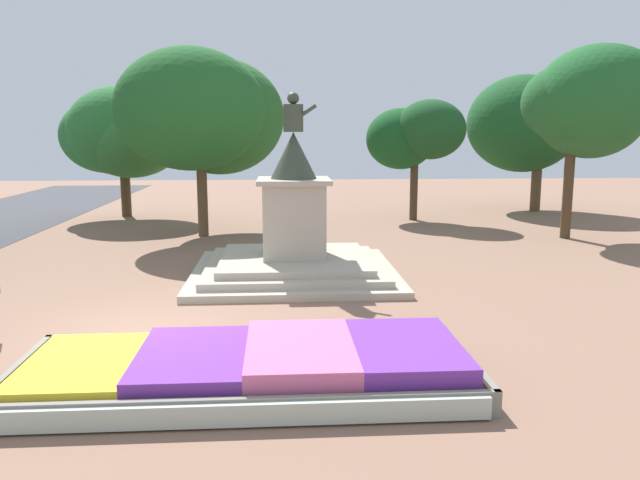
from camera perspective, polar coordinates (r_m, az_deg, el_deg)
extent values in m
plane|color=#8C6651|center=(12.15, -15.79, -8.43)|extent=(75.88, 75.88, 0.00)
cube|color=#38281C|center=(9.64, -6.70, -11.97)|extent=(6.64, 2.64, 0.33)
cube|color=gray|center=(8.39, -7.15, -15.28)|extent=(6.83, 0.13, 0.37)
cube|color=gray|center=(10.89, -6.37, -9.23)|extent=(6.83, 0.13, 0.37)
cube|color=gray|center=(10.36, -26.01, -11.23)|extent=(0.11, 2.80, 0.37)
cube|color=gray|center=(10.04, 13.24, -11.14)|extent=(0.11, 2.80, 0.37)
cube|color=yellow|center=(9.98, -20.93, -10.47)|extent=(1.62, 2.41, 0.10)
cube|color=#72339E|center=(9.62, -11.60, -10.48)|extent=(1.62, 2.41, 0.19)
cube|color=#D86699|center=(9.52, -1.83, -10.22)|extent=(1.62, 2.41, 0.28)
cube|color=#72339E|center=(9.71, 7.84, -9.94)|extent=(1.62, 2.41, 0.27)
cube|color=#B2BCAD|center=(8.35, -7.17, -15.44)|extent=(6.49, 0.23, 0.30)
cube|color=#B4A995|center=(16.45, -2.36, -2.96)|extent=(5.28, 5.28, 0.17)
cube|color=#B0A691|center=(16.41, -2.36, -2.37)|extent=(4.54, 4.54, 0.17)
cube|color=#B4AA95|center=(16.37, -2.37, -1.78)|extent=(3.81, 3.81, 0.17)
cube|color=#B2A893|center=(16.19, -2.39, 1.83)|extent=(1.58, 1.58, 1.91)
cube|color=#B2A893|center=(16.08, -2.42, 5.42)|extent=(1.87, 1.87, 0.12)
cone|color=#384233|center=(16.05, -2.44, 7.73)|extent=(1.19, 1.19, 1.18)
cylinder|color=#384233|center=(16.04, -2.46, 11.07)|extent=(0.51, 0.51, 0.69)
sphere|color=#384233|center=(16.06, -2.47, 12.83)|extent=(0.30, 0.30, 0.30)
cylinder|color=#384233|center=(15.95, -1.36, 11.57)|extent=(0.60, 0.28, 0.43)
cylinder|color=#4C3823|center=(23.65, 21.71, 4.03)|extent=(0.35, 0.35, 3.22)
ellipsoid|color=#215929|center=(23.34, 21.90, 11.61)|extent=(3.24, 3.25, 2.70)
ellipsoid|color=#255B2A|center=(23.90, 23.49, 10.67)|extent=(3.63, 3.87, 3.17)
ellipsoid|color=#205D2A|center=(23.24, 24.14, 12.05)|extent=(4.11, 4.12, 3.28)
cylinder|color=#4C3823|center=(26.92, 8.57, 4.51)|extent=(0.33, 0.33, 2.53)
ellipsoid|color=#1A4A21|center=(26.37, 10.05, 9.92)|extent=(2.92, 2.86, 2.45)
ellipsoid|color=#174D20|center=(26.91, 7.37, 9.16)|extent=(2.92, 2.97, 2.56)
cylinder|color=#4C3823|center=(29.12, -17.33, 4.18)|extent=(0.43, 0.43, 2.14)
ellipsoid|color=#2B6C34|center=(28.69, -18.96, 9.02)|extent=(3.91, 3.46, 3.20)
ellipsoid|color=#306E32|center=(27.96, -16.90, 9.02)|extent=(4.42, 4.48, 3.47)
ellipsoid|color=#2B6C32|center=(28.11, -17.99, 9.47)|extent=(4.17, 4.38, 3.72)
cylinder|color=brown|center=(22.86, -10.69, 3.54)|extent=(0.37, 0.37, 2.55)
ellipsoid|color=#215C26|center=(21.98, -11.79, 11.63)|extent=(5.11, 4.51, 4.15)
ellipsoid|color=#265D26|center=(23.68, -9.16, 11.05)|extent=(4.75, 4.87, 4.23)
cylinder|color=brown|center=(31.39, 19.13, 4.46)|extent=(0.47, 0.47, 2.13)
ellipsoid|color=#1B4F24|center=(31.29, 18.06, 10.07)|extent=(5.19, 5.37, 4.52)
ellipsoid|color=#184E22|center=(30.90, 21.62, 10.16)|extent=(4.04, 3.45, 3.20)
ellipsoid|color=#1B4E23|center=(31.65, 19.69, 10.07)|extent=(3.93, 3.52, 3.48)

